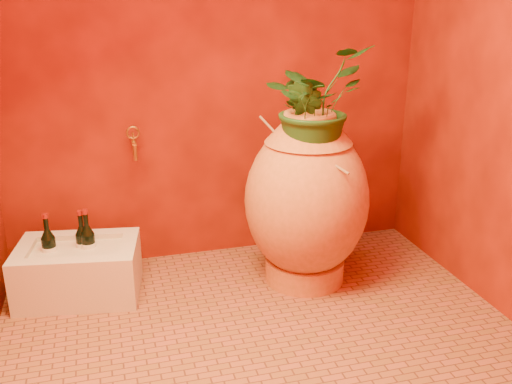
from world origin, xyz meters
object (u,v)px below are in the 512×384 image
object	(u,v)px
stone_basin	(79,271)
wall_tap	(134,141)
wine_bottle_b	(83,245)
wine_bottle_a	(49,249)
amphora	(307,200)
wine_bottle_c	(89,245)

from	to	relation	value
stone_basin	wall_tap	xyz separation A→B (m)	(0.36, 0.26, 0.64)
wine_bottle_b	wall_tap	distance (m)	0.64
wine_bottle_b	wine_bottle_a	bearing A→B (deg)	-175.56
amphora	wine_bottle_c	distance (m)	1.21
wine_bottle_b	wall_tap	world-z (taller)	wall_tap
stone_basin	amphora	bearing A→B (deg)	-7.26
amphora	wine_bottle_b	xyz separation A→B (m)	(-1.21, 0.21, -0.22)
stone_basin	wine_bottle_a	distance (m)	0.20
wine_bottle_a	wine_bottle_c	xyz separation A→B (m)	(0.20, -0.01, 0.00)
wine_bottle_b	wall_tap	xyz separation A→B (m)	(0.32, 0.21, 0.51)
amphora	wall_tap	bearing A→B (deg)	154.66
amphora	wine_bottle_a	size ratio (longest dim) A/B	3.12
amphora	wine_bottle_a	bearing A→B (deg)	171.99
amphora	stone_basin	size ratio (longest dim) A/B	1.42
amphora	wine_bottle_b	bearing A→B (deg)	170.24
wine_bottle_a	wine_bottle_b	world-z (taller)	wine_bottle_a
amphora	stone_basin	bearing A→B (deg)	172.74
amphora	wine_bottle_b	world-z (taller)	amphora
stone_basin	wine_bottle_c	distance (m)	0.15
wine_bottle_c	stone_basin	bearing A→B (deg)	-157.73
wine_bottle_a	wine_bottle_b	bearing A→B (deg)	4.44
wine_bottle_a	wine_bottle_b	size ratio (longest dim) A/B	1.02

